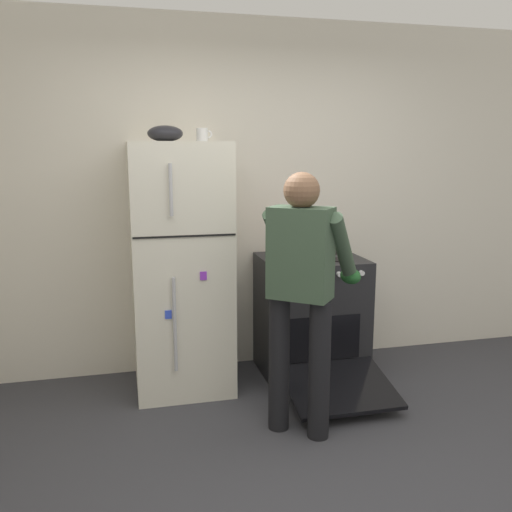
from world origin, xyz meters
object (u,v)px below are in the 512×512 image
coffee_mug (202,135)px  person_cook (302,281)px  red_pot (294,252)px  mixing_bowl (165,134)px  stove_range (311,317)px  refrigerator (181,268)px

coffee_mug → person_cook: bearing=-63.4°
red_pot → mixing_bowl: bearing=176.9°
stove_range → red_pot: (-0.16, -0.03, 0.53)m
person_cook → refrigerator: bearing=126.7°
stove_range → mixing_bowl: (-1.07, 0.02, 1.38)m
stove_range → coffee_mug: size_ratio=10.87×
mixing_bowl → red_pot: bearing=-3.1°
person_cook → red_pot: (0.20, 0.80, 0.02)m
red_pot → mixing_bowl: mixing_bowl is taller
refrigerator → person_cook: (0.63, -0.85, 0.07)m
red_pot → coffee_mug: (-0.65, 0.10, 0.85)m
refrigerator → coffee_mug: 0.95m
coffee_mug → mixing_bowl: mixing_bowl is taller
person_cook → red_pot: size_ratio=4.87×
person_cook → red_pot: bearing=76.0°
red_pot → coffee_mug: 1.07m
person_cook → mixing_bowl: (-0.71, 0.85, 0.88)m
refrigerator → mixing_bowl: 0.95m
refrigerator → stove_range: refrigerator is taller
person_cook → red_pot: 0.82m
red_pot → coffee_mug: bearing=171.2°
refrigerator → mixing_bowl: (-0.08, 0.00, 0.94)m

